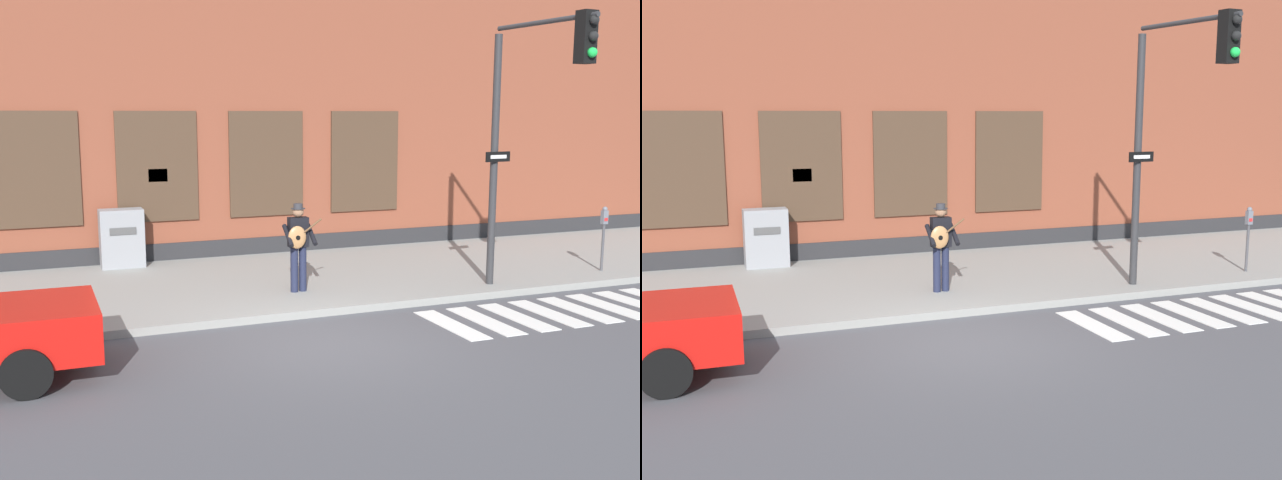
{
  "view_description": "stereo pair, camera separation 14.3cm",
  "coord_description": "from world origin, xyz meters",
  "views": [
    {
      "loc": [
        -4.26,
        -10.51,
        3.58
      ],
      "look_at": [
        0.64,
        1.79,
        1.34
      ],
      "focal_mm": 42.0,
      "sensor_mm": 36.0,
      "label": 1
    },
    {
      "loc": [
        -4.12,
        -10.57,
        3.58
      ],
      "look_at": [
        0.64,
        1.79,
        1.34
      ],
      "focal_mm": 42.0,
      "sensor_mm": 36.0,
      "label": 2
    }
  ],
  "objects": [
    {
      "name": "ground_plane",
      "position": [
        0.0,
        0.0,
        0.0
      ],
      "size": [
        160.0,
        160.0,
        0.0
      ],
      "primitive_type": "plane",
      "color": "#4C4C51"
    },
    {
      "name": "sidewalk",
      "position": [
        0.0,
        4.3,
        0.07
      ],
      "size": [
        28.0,
        5.61,
        0.14
      ],
      "color": "gray",
      "rests_on": "ground"
    },
    {
      "name": "building_backdrop",
      "position": [
        -0.0,
        9.09,
        4.05
      ],
      "size": [
        28.0,
        4.06,
        8.11
      ],
      "color": "brown",
      "rests_on": "ground"
    },
    {
      "name": "crosswalk",
      "position": [
        4.82,
        0.19,
        0.01
      ],
      "size": [
        5.2,
        1.9,
        0.01
      ],
      "color": "silver",
      "rests_on": "ground"
    },
    {
      "name": "busker",
      "position": [
        0.63,
        2.91,
        1.13
      ],
      "size": [
        0.71,
        0.53,
        1.73
      ],
      "color": "#1E233D",
      "rests_on": "sidewalk"
    },
    {
      "name": "traffic_light",
      "position": [
        4.62,
        1.2,
        3.69
      ],
      "size": [
        0.68,
        2.52,
        5.16
      ],
      "color": "#2D2D30",
      "rests_on": "sidewalk"
    },
    {
      "name": "parking_meter",
      "position": [
        7.57,
        2.29,
        1.09
      ],
      "size": [
        0.13,
        0.11,
        1.44
      ],
      "color": "#47474C",
      "rests_on": "sidewalk"
    },
    {
      "name": "utility_box",
      "position": [
        -2.26,
        6.65,
        0.81
      ],
      "size": [
        0.97,
        0.54,
        1.32
      ],
      "color": "gray",
      "rests_on": "sidewalk"
    }
  ]
}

